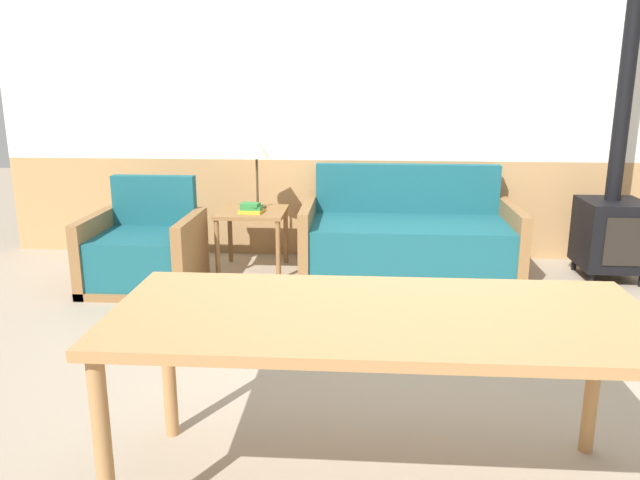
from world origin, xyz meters
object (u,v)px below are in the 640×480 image
object	(u,v)px
armchair	(145,254)
side_table	(252,220)
table_lamp	(256,151)
wood_stove	(613,211)
dining_table	(380,330)
couch	(408,243)

from	to	relation	value
armchair	side_table	bearing A→B (deg)	22.93
table_lamp	wood_stove	bearing A→B (deg)	-2.16
dining_table	wood_stove	bearing A→B (deg)	56.31
table_lamp	couch	bearing A→B (deg)	-5.33
armchair	dining_table	size ratio (longest dim) A/B	0.42
side_table	table_lamp	bearing A→B (deg)	72.07
couch	armchair	size ratio (longest dim) A/B	2.09
wood_stove	armchair	bearing A→B (deg)	-172.66
couch	wood_stove	distance (m)	1.63
armchair	wood_stove	xyz separation A→B (m)	(3.65, 0.47, 0.29)
dining_table	armchair	bearing A→B (deg)	126.05
table_lamp	side_table	bearing A→B (deg)	-107.93
couch	dining_table	distance (m)	2.90
armchair	table_lamp	size ratio (longest dim) A/B	1.39
table_lamp	wood_stove	distance (m)	2.90
armchair	dining_table	world-z (taller)	armchair
dining_table	table_lamp	bearing A→B (deg)	107.76
armchair	dining_table	distance (m)	2.99
couch	table_lamp	size ratio (longest dim) A/B	2.92
couch	side_table	xyz separation A→B (m)	(-1.29, 0.02, 0.17)
side_table	dining_table	world-z (taller)	dining_table
couch	table_lamp	bearing A→B (deg)	174.67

